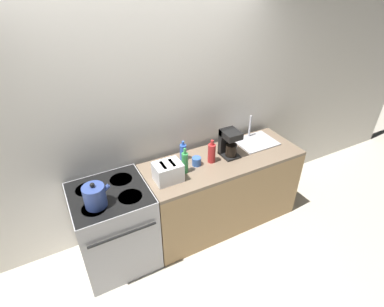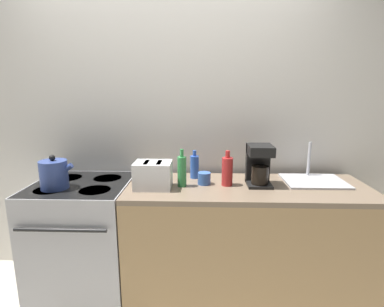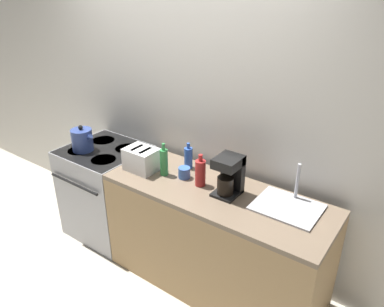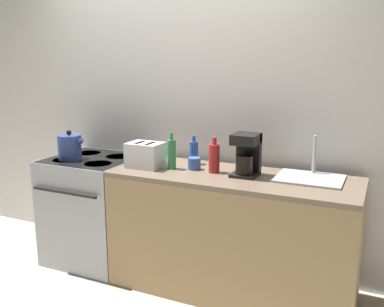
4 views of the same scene
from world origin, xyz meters
The scene contains 12 objects.
ground_plane centered at (0.00, 0.00, 0.00)m, with size 12.00×12.00×0.00m, color beige.
wall_back centered at (0.00, 0.73, 1.30)m, with size 8.00×0.05×2.60m.
stove centered at (-0.61, 0.34, 0.45)m, with size 0.70×0.71×0.88m.
counter_block centered at (0.62, 0.32, 0.44)m, with size 1.74×0.64×0.88m.
kettle centered at (-0.74, 0.22, 0.98)m, with size 0.23×0.19×0.24m.
toaster centered at (-0.06, 0.25, 0.98)m, with size 0.26×0.20×0.19m.
coffee_maker centered at (0.70, 0.36, 1.04)m, with size 0.17×0.21×0.30m.
sink_tray centered at (1.12, 0.43, 0.90)m, with size 0.44×0.36×0.28m.
bottle_green centered at (0.14, 0.30, 1.00)m, with size 0.06×0.06×0.27m.
bottle_red centered at (0.47, 0.33, 0.99)m, with size 0.08×0.08×0.25m.
bottle_blue centered at (0.23, 0.50, 0.97)m, with size 0.07×0.07×0.22m.
cup_blue centered at (0.30, 0.35, 0.93)m, with size 0.09×0.09×0.09m.
Camera 1 is at (-0.92, -1.85, 2.64)m, focal length 28.00 mm.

